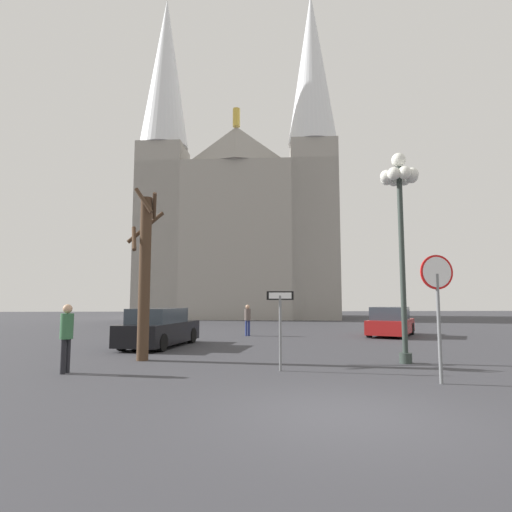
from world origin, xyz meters
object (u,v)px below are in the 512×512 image
at_px(street_lamp, 400,201).
at_px(pedestrian_standing, 67,331).
at_px(parked_car_far_black, 159,329).
at_px(stop_sign, 438,292).
at_px(cathedral, 240,219).
at_px(one_way_arrow_sign, 280,319).
at_px(parked_car_near_red, 391,322).
at_px(bare_tree, 145,272).
at_px(pedestrian_walking, 248,317).

distance_m(street_lamp, pedestrian_standing, 10.10).
bearing_deg(parked_car_far_black, stop_sign, -46.96).
bearing_deg(street_lamp, stop_sign, -99.27).
xyz_separation_m(cathedral, pedestrian_standing, (-5.45, -32.26, -9.16)).
xyz_separation_m(street_lamp, pedestrian_standing, (-9.30, -1.05, -3.80)).
xyz_separation_m(one_way_arrow_sign, pedestrian_standing, (-5.48, -0.00, -0.29)).
relative_size(parked_car_near_red, pedestrian_standing, 2.53).
relative_size(cathedral, bare_tree, 6.31).
relative_size(stop_sign, bare_tree, 0.54).
relative_size(bare_tree, pedestrian_standing, 3.08).
distance_m(bare_tree, parked_car_far_black, 4.30).
relative_size(one_way_arrow_sign, pedestrian_walking, 1.30).
xyz_separation_m(stop_sign, parked_car_far_black, (-7.41, 7.94, -1.31)).
height_order(one_way_arrow_sign, pedestrian_standing, one_way_arrow_sign).
height_order(cathedral, stop_sign, cathedral).
bearing_deg(one_way_arrow_sign, parked_car_far_black, 124.15).
bearing_deg(bare_tree, parked_car_far_black, 91.28).
xyz_separation_m(stop_sign, one_way_arrow_sign, (-3.34, 1.93, -0.67)).
bearing_deg(stop_sign, parked_car_far_black, 133.04).
distance_m(bare_tree, parked_car_near_red, 13.64).
xyz_separation_m(street_lamp, pedestrian_walking, (-4.15, 9.68, -3.90)).
bearing_deg(bare_tree, street_lamp, -8.40).
xyz_separation_m(bare_tree, pedestrian_standing, (-1.49, -2.21, -1.66)).
bearing_deg(pedestrian_walking, stop_sign, -73.88).
xyz_separation_m(stop_sign, pedestrian_walking, (-3.66, 12.66, -1.06)).
bearing_deg(one_way_arrow_sign, pedestrian_walking, 91.73).
distance_m(parked_car_far_black, pedestrian_walking, 6.04).
xyz_separation_m(cathedral, street_lamp, (3.86, -31.21, -5.37)).
distance_m(parked_car_far_black, pedestrian_standing, 6.18).
bearing_deg(pedestrian_walking, parked_car_near_red, -5.20).
xyz_separation_m(cathedral, parked_car_far_black, (-4.04, -26.26, -9.51)).
height_order(cathedral, parked_car_near_red, cathedral).
xyz_separation_m(parked_car_near_red, pedestrian_walking, (-7.30, 0.66, 0.27)).
distance_m(street_lamp, parked_car_near_red, 10.42).
xyz_separation_m(bare_tree, parked_car_near_red, (10.97, 7.86, -2.03)).
distance_m(parked_car_near_red, pedestrian_standing, 16.02).
bearing_deg(cathedral, one_way_arrow_sign, -89.94).
height_order(bare_tree, pedestrian_walking, bare_tree).
bearing_deg(one_way_arrow_sign, stop_sign, -30.06).
xyz_separation_m(street_lamp, parked_car_near_red, (3.15, 9.01, -4.16)).
height_order(stop_sign, one_way_arrow_sign, stop_sign).
distance_m(parked_car_near_red, pedestrian_walking, 7.34).
distance_m(stop_sign, parked_car_far_black, 10.94).
xyz_separation_m(stop_sign, street_lamp, (0.49, 2.99, 2.84)).
bearing_deg(stop_sign, pedestrian_walking, 106.12).
distance_m(one_way_arrow_sign, parked_car_near_red, 12.27).
distance_m(cathedral, street_lamp, 31.90).
height_order(one_way_arrow_sign, parked_car_near_red, one_way_arrow_sign).
bearing_deg(pedestrian_walking, pedestrian_standing, -115.66).
relative_size(stop_sign, pedestrian_walking, 1.80).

